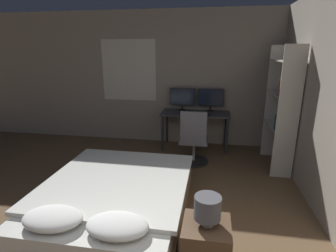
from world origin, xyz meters
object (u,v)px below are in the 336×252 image
at_px(monitor_left, 183,98).
at_px(office_chair, 194,143).
at_px(nightstand, 206,250).
at_px(keyboard, 195,114).
at_px(bedside_lamp, 208,208).
at_px(monitor_right, 211,98).
at_px(bookshelf, 283,104).
at_px(bed, 115,201).
at_px(desk, 195,118).
at_px(computer_mouse, 209,115).

xyz_separation_m(monitor_left, office_chair, (0.31, -0.95, -0.61)).
height_order(nightstand, keyboard, keyboard).
bearing_deg(bedside_lamp, monitor_right, 90.57).
bearing_deg(bookshelf, nightstand, -114.50).
bearing_deg(bookshelf, office_chair, -176.92).
bearing_deg(nightstand, bed, 149.51).
bearing_deg(desk, monitor_left, 145.69).
bearing_deg(bedside_lamp, bed, 149.51).
height_order(desk, computer_mouse, computer_mouse).
bearing_deg(bed, computer_mouse, 66.22).
xyz_separation_m(keyboard, computer_mouse, (0.28, 0.00, 0.01)).
bearing_deg(office_chair, desk, 92.29).
bearing_deg(monitor_right, computer_mouse, -91.16).
relative_size(keyboard, office_chair, 0.38).
xyz_separation_m(office_chair, bookshelf, (1.40, 0.08, 0.71)).
relative_size(keyboard, computer_mouse, 5.29).
xyz_separation_m(bedside_lamp, monitor_right, (-0.03, 3.31, 0.33)).
bearing_deg(nightstand, bedside_lamp, -90.00).
bearing_deg(office_chair, bedside_lamp, -83.10).
distance_m(bed, computer_mouse, 2.57).
relative_size(monitor_left, keyboard, 1.39).
bearing_deg(computer_mouse, bedside_lamp, -89.20).
height_order(nightstand, bookshelf, bookshelf).
bearing_deg(computer_mouse, bed, -113.78).
relative_size(bedside_lamp, monitor_right, 0.51).
height_order(monitor_left, office_chair, monitor_left).
bearing_deg(keyboard, office_chair, -86.95).
bearing_deg(bookshelf, computer_mouse, 156.83).
relative_size(bed, office_chair, 2.03).
distance_m(monitor_left, monitor_right, 0.57).
bearing_deg(bookshelf, bedside_lamp, -114.50).
xyz_separation_m(nightstand, monitor_left, (-0.60, 3.31, 0.74)).
bearing_deg(desk, computer_mouse, -34.58).
xyz_separation_m(bed, monitor_left, (0.46, 2.69, 0.76)).
height_order(bed, keyboard, keyboard).
distance_m(bedside_lamp, keyboard, 2.95).
relative_size(desk, keyboard, 3.59).
distance_m(keyboard, office_chair, 0.67).
distance_m(office_chair, bookshelf, 1.57).
bearing_deg(bed, monitor_right, 69.15).
distance_m(bed, desk, 2.64).
bearing_deg(keyboard, bedside_lamp, -83.84).
relative_size(bed, bookshelf, 0.98).
relative_size(nightstand, bedside_lamp, 1.97).
bearing_deg(nightstand, desk, 95.79).
height_order(bedside_lamp, bookshelf, bookshelf).
bearing_deg(keyboard, bookshelf, -19.06).
height_order(bedside_lamp, office_chair, office_chair).
xyz_separation_m(bedside_lamp, keyboard, (-0.32, 2.93, 0.08)).
distance_m(nightstand, keyboard, 2.99).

